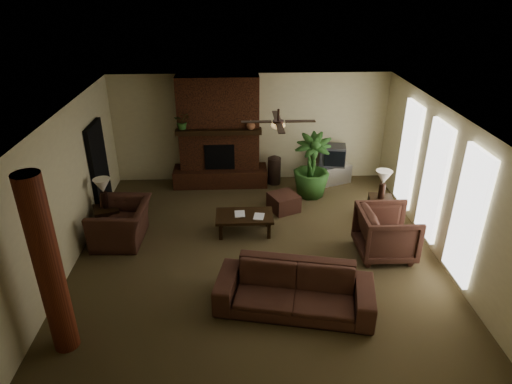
{
  "coord_description": "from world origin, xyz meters",
  "views": [
    {
      "loc": [
        -0.36,
        -7.49,
        5.01
      ],
      "look_at": [
        0.0,
        0.4,
        1.1
      ],
      "focal_mm": 31.31,
      "sensor_mm": 36.0,
      "label": 1
    }
  ],
  "objects_px": {
    "armchair_left": "(121,217)",
    "armchair_right": "(387,231)",
    "side_table_left": "(108,219)",
    "lamp_left": "(103,188)",
    "log_column": "(49,268)",
    "ottoman": "(284,202)",
    "floor_vase": "(274,168)",
    "coffee_table": "(244,217)",
    "sofa": "(295,283)",
    "floor_plant": "(311,179)",
    "tv_stand": "(333,173)",
    "lamp_right": "(383,179)",
    "side_table_right": "(380,209)"
  },
  "relations": [
    {
      "from": "armchair_left",
      "to": "armchair_right",
      "type": "height_order",
      "value": "armchair_left"
    },
    {
      "from": "side_table_left",
      "to": "lamp_left",
      "type": "relative_size",
      "value": 0.85
    },
    {
      "from": "armchair_left",
      "to": "side_table_left",
      "type": "relative_size",
      "value": 2.25
    },
    {
      "from": "log_column",
      "to": "ottoman",
      "type": "distance_m",
      "value": 5.58
    },
    {
      "from": "floor_vase",
      "to": "armchair_right",
      "type": "bearing_deg",
      "value": -60.99
    },
    {
      "from": "armchair_left",
      "to": "coffee_table",
      "type": "distance_m",
      "value": 2.53
    },
    {
      "from": "sofa",
      "to": "ottoman",
      "type": "distance_m",
      "value": 3.39
    },
    {
      "from": "floor_plant",
      "to": "armchair_right",
      "type": "bearing_deg",
      "value": -68.36
    },
    {
      "from": "side_table_left",
      "to": "lamp_left",
      "type": "height_order",
      "value": "lamp_left"
    },
    {
      "from": "tv_stand",
      "to": "floor_plant",
      "type": "relative_size",
      "value": 0.54
    },
    {
      "from": "sofa",
      "to": "ottoman",
      "type": "bearing_deg",
      "value": 98.95
    },
    {
      "from": "log_column",
      "to": "tv_stand",
      "type": "relative_size",
      "value": 3.29
    },
    {
      "from": "tv_stand",
      "to": "floor_plant",
      "type": "distance_m",
      "value": 1.06
    },
    {
      "from": "log_column",
      "to": "coffee_table",
      "type": "distance_m",
      "value": 4.24
    },
    {
      "from": "armchair_right",
      "to": "tv_stand",
      "type": "distance_m",
      "value": 3.44
    },
    {
      "from": "tv_stand",
      "to": "floor_vase",
      "type": "bearing_deg",
      "value": 158.39
    },
    {
      "from": "log_column",
      "to": "ottoman",
      "type": "bearing_deg",
      "value": 47.95
    },
    {
      "from": "log_column",
      "to": "coffee_table",
      "type": "xyz_separation_m",
      "value": [
        2.72,
        3.08,
        -1.03
      ]
    },
    {
      "from": "coffee_table",
      "to": "floor_vase",
      "type": "relative_size",
      "value": 1.56
    },
    {
      "from": "armchair_right",
      "to": "ottoman",
      "type": "bearing_deg",
      "value": 43.46
    },
    {
      "from": "armchair_right",
      "to": "coffee_table",
      "type": "height_order",
      "value": "armchair_right"
    },
    {
      "from": "sofa",
      "to": "lamp_left",
      "type": "relative_size",
      "value": 3.91
    },
    {
      "from": "coffee_table",
      "to": "tv_stand",
      "type": "bearing_deg",
      "value": 45.96
    },
    {
      "from": "log_column",
      "to": "lamp_left",
      "type": "relative_size",
      "value": 4.31
    },
    {
      "from": "ottoman",
      "to": "floor_plant",
      "type": "relative_size",
      "value": 0.38
    },
    {
      "from": "armchair_left",
      "to": "armchair_right",
      "type": "distance_m",
      "value": 5.3
    },
    {
      "from": "lamp_right",
      "to": "tv_stand",
      "type": "bearing_deg",
      "value": 106.82
    },
    {
      "from": "ottoman",
      "to": "floor_vase",
      "type": "bearing_deg",
      "value": 93.88
    },
    {
      "from": "ottoman",
      "to": "floor_vase",
      "type": "xyz_separation_m",
      "value": [
        -0.1,
        1.5,
        0.23
      ]
    },
    {
      "from": "coffee_table",
      "to": "log_column",
      "type": "bearing_deg",
      "value": -131.4
    },
    {
      "from": "floor_vase",
      "to": "ottoman",
      "type": "bearing_deg",
      "value": -86.12
    },
    {
      "from": "sofa",
      "to": "armchair_left",
      "type": "relative_size",
      "value": 2.05
    },
    {
      "from": "lamp_right",
      "to": "floor_plant",
      "type": "bearing_deg",
      "value": 135.72
    },
    {
      "from": "sofa",
      "to": "floor_vase",
      "type": "relative_size",
      "value": 3.3
    },
    {
      "from": "armchair_right",
      "to": "floor_vase",
      "type": "height_order",
      "value": "armchair_right"
    },
    {
      "from": "coffee_table",
      "to": "tv_stand",
      "type": "height_order",
      "value": "tv_stand"
    },
    {
      "from": "side_table_right",
      "to": "ottoman",
      "type": "bearing_deg",
      "value": 165.51
    },
    {
      "from": "log_column",
      "to": "lamp_right",
      "type": "bearing_deg",
      "value": 31.33
    },
    {
      "from": "side_table_right",
      "to": "log_column",
      "type": "bearing_deg",
      "value": -148.56
    },
    {
      "from": "side_table_right",
      "to": "lamp_left",
      "type": "bearing_deg",
      "value": -178.34
    },
    {
      "from": "log_column",
      "to": "floor_vase",
      "type": "xyz_separation_m",
      "value": [
        3.55,
        5.55,
        -0.97
      ]
    },
    {
      "from": "sofa",
      "to": "floor_plant",
      "type": "height_order",
      "value": "sofa"
    },
    {
      "from": "log_column",
      "to": "ottoman",
      "type": "xyz_separation_m",
      "value": [
        3.65,
        4.05,
        -1.2
      ]
    },
    {
      "from": "log_column",
      "to": "armchair_left",
      "type": "xyz_separation_m",
      "value": [
        0.2,
        2.91,
        -0.86
      ]
    },
    {
      "from": "log_column",
      "to": "side_table_left",
      "type": "xyz_separation_m",
      "value": [
        -0.2,
        3.31,
        -1.12
      ]
    },
    {
      "from": "armchair_left",
      "to": "coffee_table",
      "type": "xyz_separation_m",
      "value": [
        2.52,
        0.18,
        -0.17
      ]
    },
    {
      "from": "armchair_right",
      "to": "coffee_table",
      "type": "relative_size",
      "value": 0.9
    },
    {
      "from": "tv_stand",
      "to": "lamp_left",
      "type": "height_order",
      "value": "lamp_left"
    },
    {
      "from": "floor_plant",
      "to": "side_table_right",
      "type": "distance_m",
      "value": 1.87
    },
    {
      "from": "armchair_left",
      "to": "ottoman",
      "type": "height_order",
      "value": "armchair_left"
    }
  ]
}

